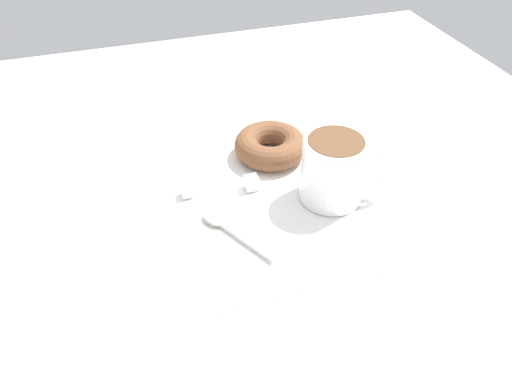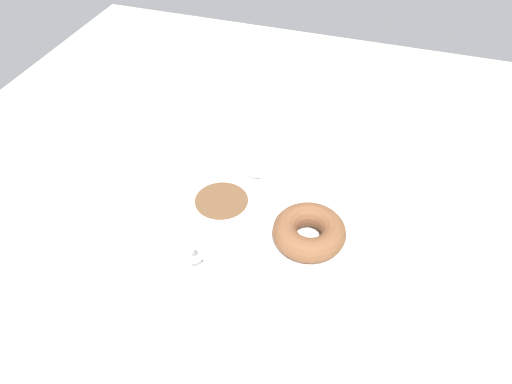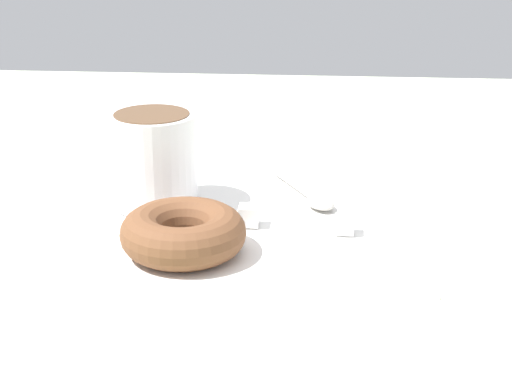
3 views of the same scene
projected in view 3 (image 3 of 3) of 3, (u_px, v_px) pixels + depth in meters
ground_plane at (270, 218)px, 84.06cm from camera, size 120.00×120.00×2.00cm
napkin at (256, 213)px, 82.28cm from camera, size 33.20×33.20×0.30cm
coffee_cup at (152, 157)px, 83.06cm from camera, size 8.46×11.71×9.10cm
donut at (183, 233)px, 72.69cm from camera, size 10.81×10.81×3.66cm
spoon at (313, 197)px, 84.74cm from camera, size 11.20×6.94×0.90cm
sugar_cube at (345, 224)px, 77.06cm from camera, size 1.64×1.64×1.64cm
sugar_cube_extra at (249, 215)px, 78.81cm from camera, size 1.85×1.85×1.85cm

